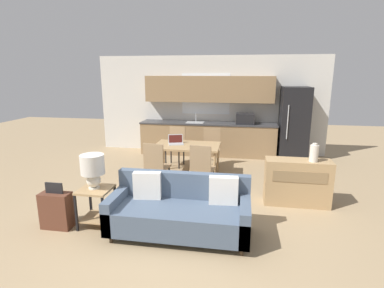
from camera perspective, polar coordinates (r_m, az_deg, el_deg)
name	(u,v)px	position (r m, az deg, el deg)	size (l,w,h in m)	color
ground_plane	(172,232)	(4.51, -3.83, -16.31)	(20.00, 20.00, 0.00)	#9E8460
wall_back	(209,105)	(8.53, 3.31, 7.48)	(6.40, 0.07, 2.70)	silver
kitchen_counter	(208,124)	(8.30, 3.15, 3.75)	(3.72, 0.65, 2.15)	#8E704C
refrigerator	(294,124)	(8.22, 18.80, 3.69)	(0.70, 0.77, 1.89)	black
dining_table	(187,148)	(6.45, -0.93, -0.72)	(1.39, 0.88, 0.72)	tan
couch	(180,211)	(4.32, -2.26, -12.61)	(1.94, 0.80, 0.84)	#3D2D1E
side_table	(96,201)	(4.71, -17.81, -10.28)	(0.46, 0.46, 0.58)	tan
table_lamp	(93,168)	(4.55, -18.40, -4.33)	(0.34, 0.34, 0.51)	silver
credenza	(297,182)	(5.50, 19.38, -6.88)	(1.09, 0.39, 0.80)	tan
vase	(314,153)	(5.34, 22.22, -1.61)	(0.14, 0.14, 0.31)	beige
dining_chair_near_right	(202,167)	(5.63, 1.89, -4.31)	(0.46, 0.46, 0.95)	#997A56
dining_chair_far_left	(176,145)	(7.34, -3.09, -0.11)	(0.48, 0.48, 0.95)	#997A56
dining_chair_near_left	(156,164)	(5.81, -6.86, -3.84)	(0.47, 0.47, 0.95)	#997A56
dining_chair_far_right	(211,146)	(7.18, 3.71, -0.43)	(0.43, 0.43, 0.95)	#997A56
laptop	(176,142)	(6.53, -3.11, 0.45)	(0.38, 0.34, 0.20)	#B7BABC
suitcase	(56,210)	(4.90, -24.40, -11.38)	(0.44, 0.22, 0.70)	brown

